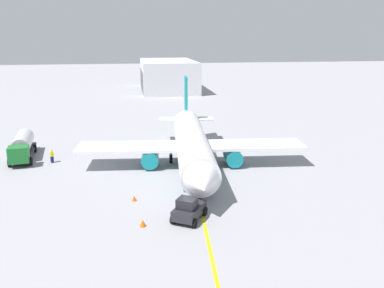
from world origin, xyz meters
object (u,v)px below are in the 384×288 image
refueling_worker (52,156)px  fuel_tanker (22,146)px  pushback_tug (189,209)px  safety_cone_wingtip (143,223)px  airplane (192,145)px  safety_cone_nose (134,198)px

refueling_worker → fuel_tanker: bearing=-122.5°
pushback_tug → refueling_worker: 24.53m
refueling_worker → safety_cone_wingtip: (20.08, 10.85, -0.50)m
fuel_tanker → pushback_tug: 29.21m
fuel_tanker → airplane: bearing=72.4°
airplane → fuel_tanker: size_ratio=3.14×
pushback_tug → refueling_worker: pushback_tug is taller
airplane → pushback_tug: bearing=-10.2°
safety_cone_wingtip → fuel_tanker: bearing=-146.6°
pushback_tug → safety_cone_nose: bearing=-137.3°
safety_cone_nose → refueling_worker: bearing=-144.5°
pushback_tug → fuel_tanker: bearing=-139.1°
airplane → pushback_tug: (15.15, -2.72, -1.78)m
safety_cone_wingtip → airplane: bearing=156.6°
safety_cone_nose → airplane: bearing=143.5°
safety_cone_nose → pushback_tug: bearing=42.7°
refueling_worker → safety_cone_nose: bearing=35.5°
fuel_tanker → pushback_tug: size_ratio=2.51×
airplane → fuel_tanker: bearing=-107.6°
fuel_tanker → safety_cone_nose: bearing=40.3°
airplane → safety_cone_nose: size_ratio=58.86×
refueling_worker → safety_cone_nose: refueling_worker is taller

